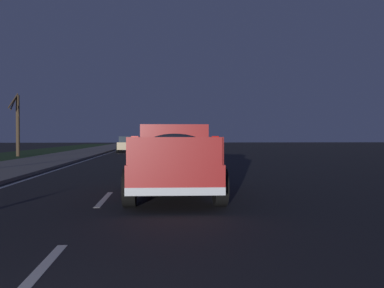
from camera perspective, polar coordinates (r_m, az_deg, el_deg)
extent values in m
plane|color=black|center=(28.45, -7.26, -2.02)|extent=(144.00, 144.00, 0.00)
cube|color=slate|center=(29.29, -18.48, -1.86)|extent=(108.00, 4.00, 0.12)
cube|color=silver|center=(4.99, -21.37, -16.96)|extent=(2.40, 0.14, 0.01)
cube|color=silver|center=(10.12, -12.42, -7.69)|extent=(2.40, 0.14, 0.01)
cube|color=silver|center=(16.12, -9.42, -4.40)|extent=(2.40, 0.14, 0.01)
cube|color=silver|center=(21.53, -8.17, -3.02)|extent=(2.40, 0.14, 0.01)
cube|color=silver|center=(27.57, -7.35, -2.11)|extent=(2.40, 0.14, 0.01)
cube|color=silver|center=(33.06, -6.87, -1.58)|extent=(2.40, 0.14, 0.01)
cube|color=silver|center=(39.89, -6.46, -1.12)|extent=(2.40, 0.14, 0.01)
cube|color=silver|center=(45.30, -6.22, -0.86)|extent=(2.40, 0.14, 0.01)
cube|color=silver|center=(51.81, -6.00, -0.61)|extent=(2.40, 0.14, 0.01)
cube|color=silver|center=(58.77, -5.82, -0.41)|extent=(2.40, 0.14, 0.01)
cube|color=silver|center=(65.59, -5.68, -0.25)|extent=(2.40, 0.14, 0.01)
cube|color=silver|center=(71.91, -5.57, -0.13)|extent=(2.40, 0.14, 0.01)
cube|color=silver|center=(78.56, -5.48, -0.03)|extent=(2.40, 0.14, 0.01)
cube|color=silver|center=(28.82, -14.04, -2.00)|extent=(108.00, 0.14, 0.01)
cube|color=maroon|center=(10.61, -2.51, -3.63)|extent=(5.45, 2.15, 0.60)
cube|color=maroon|center=(11.76, -2.55, 0.49)|extent=(2.21, 1.90, 0.90)
cube|color=#1E2833|center=(10.71, -2.52, 0.70)|extent=(0.08, 1.44, 0.50)
cube|color=maroon|center=(9.54, -8.13, -0.68)|extent=(3.03, 0.16, 0.56)
cube|color=maroon|center=(9.55, 3.17, -0.67)|extent=(3.03, 0.16, 0.56)
cube|color=maroon|center=(7.92, -2.40, -1.03)|extent=(0.13, 1.88, 0.56)
cube|color=silver|center=(7.99, -2.40, -6.78)|extent=(0.18, 2.00, 0.16)
cube|color=red|center=(7.96, -8.17, 0.41)|extent=(0.06, 0.14, 0.20)
cube|color=red|center=(7.97, 3.36, 0.42)|extent=(0.06, 0.14, 0.20)
ellipsoid|color=#232833|center=(9.50, -2.48, -0.44)|extent=(2.63, 1.59, 0.64)
sphere|color=silver|center=(10.01, -4.56, -1.16)|extent=(0.40, 0.40, 0.40)
sphere|color=beige|center=(8.91, -0.52, -1.57)|extent=(0.34, 0.34, 0.34)
cylinder|color=black|center=(12.44, -7.18, -4.09)|extent=(0.84, 0.28, 0.84)
cylinder|color=black|center=(12.45, 2.06, -4.08)|extent=(0.84, 0.28, 0.84)
cylinder|color=black|center=(8.91, -8.92, -6.16)|extent=(0.84, 0.28, 0.84)
cylinder|color=black|center=(8.93, 4.03, -6.14)|extent=(0.84, 0.28, 0.84)
cube|color=#B2B5BA|center=(17.21, -3.49, -1.95)|extent=(4.43, 1.88, 0.70)
cube|color=#1E2833|center=(16.94, -3.49, 0.14)|extent=(2.49, 1.63, 0.56)
cylinder|color=black|center=(18.75, -6.24, -2.59)|extent=(0.68, 0.22, 0.68)
cylinder|color=black|center=(18.74, -0.73, -2.58)|extent=(0.68, 0.22, 0.68)
cylinder|color=black|center=(15.76, -6.77, -3.29)|extent=(0.68, 0.22, 0.68)
cylinder|color=black|center=(15.76, -0.21, -3.28)|extent=(0.68, 0.22, 0.68)
cube|color=red|center=(15.06, -3.49, -2.19)|extent=(0.11, 1.51, 0.10)
cube|color=#9E845B|center=(39.83, -9.07, -0.23)|extent=(4.40, 1.81, 0.70)
cube|color=#1E2833|center=(39.57, -9.11, 0.67)|extent=(2.47, 1.59, 0.56)
cylinder|color=black|center=(41.41, -10.15, -0.58)|extent=(0.68, 0.22, 0.68)
cylinder|color=black|center=(41.27, -7.67, -0.58)|extent=(0.68, 0.22, 0.68)
cylinder|color=black|center=(38.43, -10.59, -0.71)|extent=(0.68, 0.22, 0.68)
cylinder|color=black|center=(38.29, -7.91, -0.71)|extent=(0.68, 0.22, 0.68)
cube|color=red|center=(37.69, -9.33, -0.23)|extent=(0.08, 1.51, 0.10)
cube|color=black|center=(42.92, -3.96, -0.12)|extent=(4.44, 1.91, 0.70)
cube|color=#1E2833|center=(42.66, -3.95, 0.72)|extent=(2.50, 1.64, 0.56)
cylinder|color=black|center=(44.41, -5.18, -0.46)|extent=(0.68, 0.22, 0.68)
cylinder|color=black|center=(44.46, -2.86, -0.45)|extent=(0.68, 0.22, 0.68)
cylinder|color=black|center=(41.41, -5.13, -0.57)|extent=(0.68, 0.22, 0.68)
cylinder|color=black|center=(41.48, -2.65, -0.57)|extent=(0.68, 0.22, 0.68)
cube|color=red|center=(40.77, -3.86, -0.12)|extent=(0.12, 1.51, 0.10)
cube|color=maroon|center=(34.38, -4.20, -0.43)|extent=(4.40, 1.81, 0.70)
cube|color=#1E2833|center=(34.12, -4.20, 0.62)|extent=(2.47, 1.59, 0.56)
cylinder|color=black|center=(35.89, -5.65, -0.83)|extent=(0.68, 0.22, 0.68)
cylinder|color=black|center=(35.90, -2.78, -0.82)|extent=(0.68, 0.22, 0.68)
cylinder|color=black|center=(32.90, -5.75, -1.00)|extent=(0.68, 0.22, 0.68)
cylinder|color=black|center=(32.91, -2.61, -1.00)|extent=(0.68, 0.22, 0.68)
cube|color=red|center=(32.23, -4.17, -0.44)|extent=(0.08, 1.51, 0.10)
cylinder|color=#423323|center=(33.61, -23.64, 2.40)|extent=(0.28, 0.28, 4.72)
cylinder|color=#423323|center=(33.24, -24.21, 5.65)|extent=(1.15, 0.41, 1.24)
cylinder|color=#423323|center=(33.37, -24.09, 5.54)|extent=(0.88, 0.36, 1.37)
cylinder|color=#423323|center=(33.19, -23.61, 4.41)|extent=(0.94, 0.48, 1.10)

